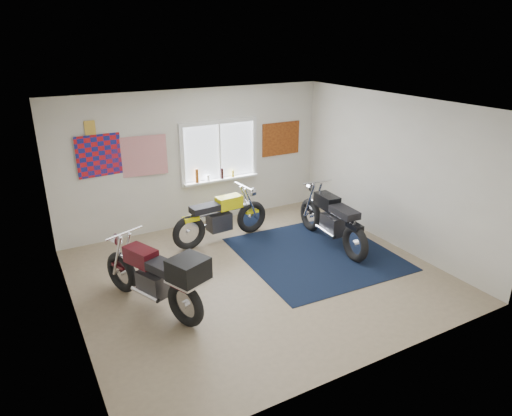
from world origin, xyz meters
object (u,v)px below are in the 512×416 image
yellow_triumph (221,218)px  maroon_tourer (158,277)px  black_chrome_bike (332,221)px  navy_rug (316,254)px

yellow_triumph → maroon_tourer: bearing=-140.3°
black_chrome_bike → maroon_tourer: bearing=103.2°
yellow_triumph → black_chrome_bike: size_ratio=0.95×
navy_rug → yellow_triumph: bearing=132.1°
navy_rug → black_chrome_bike: black_chrome_bike is taller
navy_rug → black_chrome_bike: bearing=22.6°
maroon_tourer → navy_rug: bearing=-105.1°
yellow_triumph → black_chrome_bike: (1.69, -1.14, 0.03)m
black_chrome_bike → maroon_tourer: black_chrome_bike is taller
navy_rug → black_chrome_bike: 0.70m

